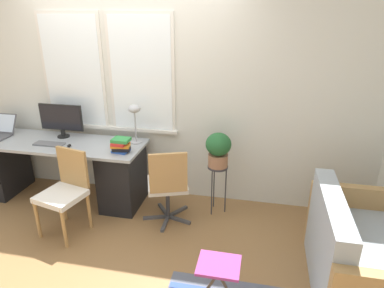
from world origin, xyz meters
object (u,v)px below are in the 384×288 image
desk_lamp (135,113)px  monitor (61,119)px  keyboard (49,144)px  office_chair_swivel (168,184)px  mouse (69,146)px  potted_plant (218,148)px  desk_chair_wooden (65,190)px  plant_stand (218,173)px  folding_stool (219,269)px  book_stack (121,145)px  couch_loveseat (357,259)px

desk_lamp → monitor: bearing=179.8°
keyboard → office_chair_swivel: (1.43, -0.14, -0.28)m
mouse → potted_plant: size_ratio=0.15×
monitor → desk_chair_wooden: monitor is taller
monitor → keyboard: size_ratio=1.55×
desk_chair_wooden → office_chair_swivel: size_ratio=0.99×
desk_chair_wooden → desk_lamp: bearing=69.8°
monitor → desk_lamp: bearing=-0.2°
desk_lamp → desk_chair_wooden: desk_lamp is taller
desk_lamp → plant_stand: 1.14m
keyboard → folding_stool: keyboard is taller
mouse → potted_plant: bearing=6.1°
keyboard → plant_stand: 1.94m
desk_lamp → potted_plant: desk_lamp is taller
desk_lamp → folding_stool: desk_lamp is taller
desk_lamp → book_stack: bearing=-103.0°
couch_loveseat → mouse: bearing=75.6°
monitor → folding_stool: bearing=-34.0°
keyboard → mouse: bearing=-1.9°
desk_lamp → potted_plant: bearing=-5.6°
couch_loveseat → folding_stool: (-1.07, -0.38, 0.04)m
book_stack → potted_plant: size_ratio=0.57×
monitor → book_stack: bearing=-18.7°
couch_loveseat → plant_stand: size_ratio=2.17×
couch_loveseat → folding_stool: bearing=109.6°
desk_chair_wooden → folding_stool: desk_chair_wooden is taller
desk_chair_wooden → plant_stand: bearing=37.6°
potted_plant → folding_stool: size_ratio=0.97×
desk_lamp → book_stack: desk_lamp is taller
keyboard → desk_lamp: bearing=15.5°
book_stack → couch_loveseat: size_ratio=0.17×
monitor → folding_stool: monitor is taller
couch_loveseat → potted_plant: potted_plant is taller
couch_loveseat → keyboard: bearing=76.5°
monitor → desk_lamp: size_ratio=1.20×
desk_chair_wooden → plant_stand: size_ratio=1.51×
book_stack → potted_plant: bearing=10.6°
keyboard → potted_plant: size_ratio=0.92×
book_stack → office_chair_swivel: (0.55, -0.12, -0.36)m
plant_stand → potted_plant: (-0.00, -0.00, 0.29)m
potted_plant → book_stack: bearing=-169.4°
mouse → plant_stand: mouse is taller
keyboard → folding_stool: bearing=-28.4°
book_stack → folding_stool: book_stack is taller
keyboard → book_stack: size_ratio=1.61×
desk_lamp → plant_stand: size_ratio=0.79×
desk_lamp → couch_loveseat: desk_lamp is taller
couch_loveseat → folding_stool: size_ratio=3.16×
book_stack → office_chair_swivel: bearing=-12.1°
mouse → book_stack: (0.63, -0.02, 0.07)m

